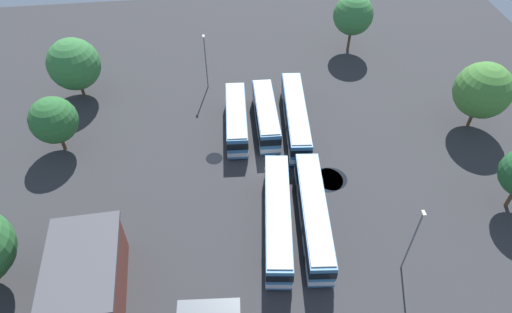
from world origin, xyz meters
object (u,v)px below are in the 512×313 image
object	(u,v)px
tree_north_edge	(483,90)
tree_south_edge	(353,15)
bus_row1_slot0	(295,116)
tree_west_edge	(54,120)
lamp_post_mid_lot	(413,239)
tree_northwest	(74,64)
lamp_post_by_building	(206,60)
bus_row0_slot1	(278,217)
bus_row1_slot1	(266,115)
bus_row1_slot2	(236,119)
depot_building	(87,278)
bus_row0_slot0	(313,215)

from	to	relation	value
tree_north_edge	tree_south_edge	bearing A→B (deg)	28.33
bus_row1_slot0	tree_south_edge	size ratio (longest dim) A/B	1.67
tree_south_edge	tree_west_edge	distance (m)	45.26
lamp_post_mid_lot	tree_northwest	world-z (taller)	tree_northwest
lamp_post_by_building	tree_west_edge	distance (m)	21.44
bus_row0_slot1	bus_row1_slot0	size ratio (longest dim) A/B	1.00
bus_row1_slot1	tree_northwest	world-z (taller)	tree_northwest
lamp_post_mid_lot	tree_north_edge	size ratio (longest dim) A/B	0.94
tree_north_edge	tree_west_edge	distance (m)	52.31
bus_row1_slot2	lamp_post_mid_lot	bearing A→B (deg)	-147.81
depot_building	lamp_post_mid_lot	size ratio (longest dim) A/B	1.21
tree_northwest	bus_row0_slot0	bearing A→B (deg)	-133.99
bus_row1_slot0	bus_row0_slot1	bearing A→B (deg)	162.97
lamp_post_by_building	bus_row1_slot2	bearing A→B (deg)	-161.71
bus_row1_slot0	lamp_post_by_building	world-z (taller)	lamp_post_by_building
bus_row0_slot0	tree_northwest	bearing A→B (deg)	46.01
bus_row0_slot0	bus_row1_slot2	distance (m)	17.71
bus_row0_slot0	lamp_post_mid_lot	bearing A→B (deg)	-128.45
depot_building	lamp_post_mid_lot	world-z (taller)	lamp_post_mid_lot
bus_row1_slot1	depot_building	bearing A→B (deg)	138.36
bus_row1_slot0	tree_northwest	xyz separation A→B (m)	(10.49, 28.62, 3.38)
bus_row1_slot0	tree_north_edge	distance (m)	23.35
depot_building	bus_row0_slot0	bearing A→B (deg)	-76.88
tree_south_edge	bus_row0_slot0	bearing A→B (deg)	158.72
depot_building	tree_north_edge	xyz separation A→B (m)	(18.70, -46.09, 2.97)
lamp_post_mid_lot	lamp_post_by_building	distance (m)	36.91
bus_row0_slot1	tree_north_edge	world-z (taller)	tree_north_edge
bus_row0_slot0	depot_building	size ratio (longest dim) A/B	1.45
depot_building	lamp_post_mid_lot	xyz separation A→B (m)	(-0.96, -29.76, 2.06)
tree_northwest	bus_row1_slot0	bearing A→B (deg)	-110.13
depot_building	lamp_post_by_building	size ratio (longest dim) A/B	1.26
bus_row1_slot2	tree_northwest	xyz separation A→B (m)	(10.08, 20.98, 3.39)
bus_row0_slot0	bus_row1_slot2	world-z (taller)	same
bus_row0_slot0	lamp_post_by_building	size ratio (longest dim) A/B	1.83
lamp_post_by_building	tree_south_edge	distance (m)	24.13
bus_row1_slot1	bus_row1_slot2	size ratio (longest dim) A/B	1.00
bus_row1_slot0	tree_west_edge	size ratio (longest dim) A/B	2.03
depot_building	tree_west_edge	size ratio (longest dim) A/B	1.40
bus_row1_slot2	depot_building	size ratio (longest dim) A/B	1.12
depot_building	lamp_post_by_building	world-z (taller)	lamp_post_by_building
bus_row1_slot1	tree_northwest	bearing A→B (deg)	68.39
bus_row1_slot0	tree_northwest	size ratio (longest dim) A/B	1.74
tree_south_edge	lamp_post_by_building	bearing A→B (deg)	107.72
tree_south_edge	tree_west_edge	size ratio (longest dim) A/B	1.22
tree_northwest	tree_south_edge	xyz separation A→B (m)	(7.19, -40.64, 0.87)
bus_row0_slot0	depot_building	xyz separation A→B (m)	(-5.14, 22.08, 0.87)
bus_row1_slot2	tree_west_edge	size ratio (longest dim) A/B	1.56
bus_row0_slot0	depot_building	world-z (taller)	depot_building
bus_row0_slot0	bus_row1_slot1	bearing A→B (deg)	9.02
depot_building	bus_row1_slot0	bearing A→B (deg)	-47.57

